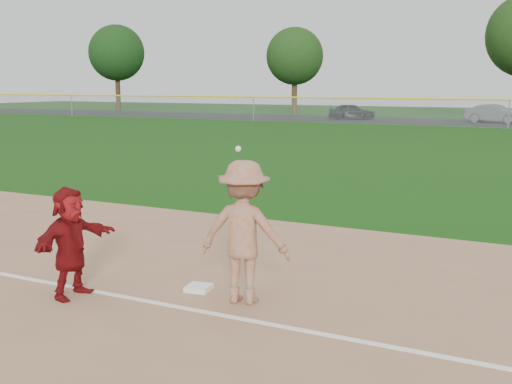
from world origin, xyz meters
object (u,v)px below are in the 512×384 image
at_px(base_runner, 70,242).
at_px(car_left, 352,111).
at_px(first_base, 199,288).
at_px(car_mid, 495,114).

relative_size(base_runner, car_left, 0.40).
height_order(first_base, base_runner, base_runner).
bearing_deg(car_left, base_runner, 172.42).
height_order(base_runner, car_mid, base_runner).
xyz_separation_m(first_base, base_runner, (-1.50, -1.06, 0.77)).
relative_size(car_left, car_mid, 0.91).
distance_m(first_base, car_left, 47.96).
xyz_separation_m(car_left, car_mid, (11.79, 0.23, 0.04)).
height_order(first_base, car_left, car_left).
relative_size(first_base, base_runner, 0.21).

